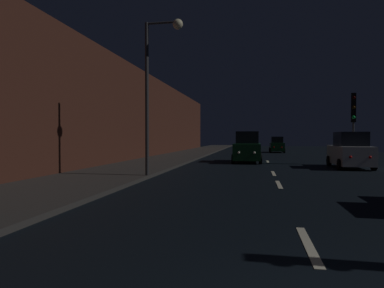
% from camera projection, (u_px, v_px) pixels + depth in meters
% --- Properties ---
extents(ground, '(27.80, 84.00, 0.02)m').
position_uv_depth(ground, '(267.00, 160.00, 26.93)').
color(ground, black).
extents(sidewalk_left, '(4.40, 84.00, 0.15)m').
position_uv_depth(sidewalk_left, '(173.00, 158.00, 28.34)').
color(sidewalk_left, '#33302D').
rests_on(sidewalk_left, ground).
extents(building_facade_left, '(0.80, 63.00, 7.24)m').
position_uv_depth(building_facade_left, '(127.00, 113.00, 25.31)').
color(building_facade_left, '#472319').
rests_on(building_facade_left, ground).
extents(lane_centerline, '(0.16, 22.03, 0.01)m').
position_uv_depth(lane_centerline, '(276.00, 178.00, 15.32)').
color(lane_centerline, beige).
rests_on(lane_centerline, ground).
extents(traffic_light_far_right, '(0.38, 0.48, 4.71)m').
position_uv_depth(traffic_light_far_right, '(354.00, 113.00, 22.20)').
color(traffic_light_far_right, '#38383A').
rests_on(traffic_light_far_right, ground).
extents(streetlamp_overhead, '(1.70, 0.44, 6.92)m').
position_uv_depth(streetlamp_overhead, '(157.00, 74.00, 14.82)').
color(streetlamp_overhead, '#2D2D30').
rests_on(streetlamp_overhead, ground).
extents(car_approaching_headlights, '(2.05, 4.43, 2.23)m').
position_uv_depth(car_approaching_headlights, '(247.00, 148.00, 24.61)').
color(car_approaching_headlights, '#0F3819').
rests_on(car_approaching_headlights, ground).
extents(car_parked_right_far, '(1.96, 4.24, 2.14)m').
position_uv_depth(car_parked_right_far, '(350.00, 152.00, 20.10)').
color(car_parked_right_far, silver).
rests_on(car_parked_right_far, ground).
extents(car_distant_taillights, '(1.71, 3.71, 1.87)m').
position_uv_depth(car_distant_taillights, '(277.00, 145.00, 40.01)').
color(car_distant_taillights, '#0F3819').
rests_on(car_distant_taillights, ground).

